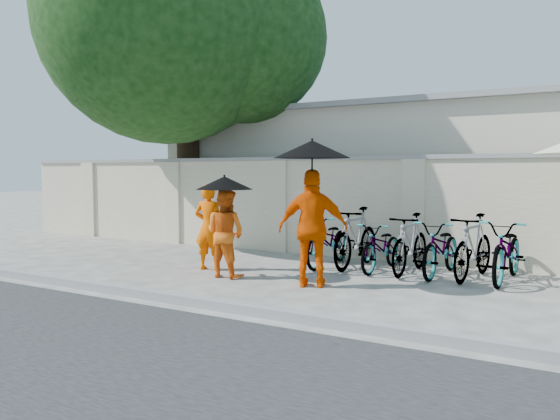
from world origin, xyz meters
The scene contains 17 objects.
ground centered at (0.00, 0.00, 0.00)m, with size 80.00×80.00×0.00m, color #B2AFA8.
kerb centered at (0.00, -1.70, 0.06)m, with size 40.00×0.16×0.12m, color gray.
compound_wall centered at (1.00, 3.20, 1.00)m, with size 20.00×0.30×2.00m, color beige.
building_behind centered at (2.00, 7.00, 1.60)m, with size 14.00×6.00×3.20m, color beige.
shade_tree centered at (-3.66, 2.97, 5.10)m, with size 6.70×6.20×8.20m.
monk_left centered at (-0.95, 0.53, 0.77)m, with size 0.56×0.37×1.54m, color #FF5F00.
monk_center centered at (-0.32, 0.14, 0.74)m, with size 0.72×0.56×1.47m, color orange.
parasol_center centered at (-0.27, 0.06, 1.57)m, with size 0.94×0.94×0.85m.
monk_right centered at (1.31, 0.15, 0.90)m, with size 1.05×0.44×1.80m, color #E94E00.
parasol_right centered at (1.33, 0.07, 2.09)m, with size 1.15×1.15×1.21m.
bike_0 centered at (0.73, 1.97, 0.47)m, with size 0.63×1.81×0.95m, color gray.
bike_1 centered at (1.25, 2.05, 0.55)m, with size 0.52×1.84×1.11m, color gray.
bike_2 centered at (1.76, 1.98, 0.43)m, with size 0.57×1.64×0.86m, color gray.
bike_3 centered at (2.28, 1.95, 0.52)m, with size 0.49×1.73×1.04m, color gray.
bike_4 centered at (2.80, 2.02, 0.47)m, with size 0.63×1.81×0.95m, color gray.
bike_5 centered at (3.32, 1.98, 0.54)m, with size 0.50×1.78×1.07m, color gray.
bike_6 centered at (3.84, 2.03, 0.50)m, with size 0.67×1.92×1.01m, color gray.
Camera 1 is at (5.02, -7.22, 1.75)m, focal length 35.00 mm.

